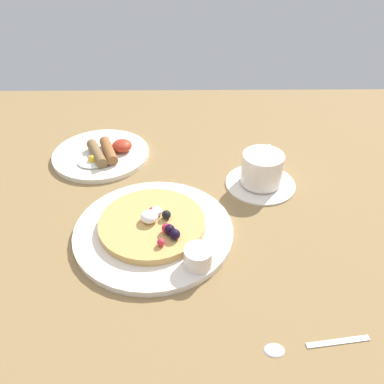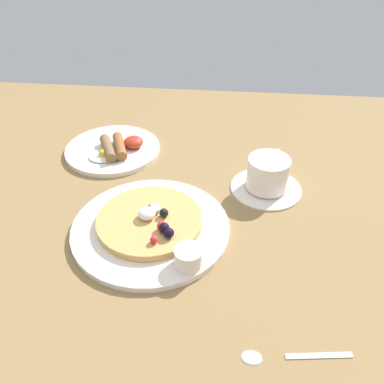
{
  "view_description": "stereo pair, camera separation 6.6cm",
  "coord_description": "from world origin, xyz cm",
  "px_view_note": "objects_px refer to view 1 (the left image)",
  "views": [
    {
      "loc": [
        -0.15,
        -57.49,
        49.28
      ],
      "look_at": [
        0.49,
        1.92,
        4.0
      ],
      "focal_mm": 37.18,
      "sensor_mm": 36.0,
      "label": 1
    },
    {
      "loc": [
        6.39,
        -57.2,
        49.28
      ],
      "look_at": [
        0.49,
        1.92,
        4.0
      ],
      "focal_mm": 37.18,
      "sensor_mm": 36.0,
      "label": 2
    }
  ],
  "objects_px": {
    "coffee_cup": "(263,168)",
    "teaspoon": "(299,346)",
    "syrup_ramekin": "(199,257)",
    "pancake_plate": "(155,231)",
    "breakfast_plate": "(102,154)",
    "coffee_saucer": "(261,183)"
  },
  "relations": [
    {
      "from": "pancake_plate",
      "to": "coffee_saucer",
      "type": "distance_m",
      "value": 0.26
    },
    {
      "from": "pancake_plate",
      "to": "teaspoon",
      "type": "xyz_separation_m",
      "value": [
        0.21,
        -0.23,
        -0.0
      ]
    },
    {
      "from": "pancake_plate",
      "to": "syrup_ramekin",
      "type": "distance_m",
      "value": 0.12
    },
    {
      "from": "breakfast_plate",
      "to": "teaspoon",
      "type": "bearing_deg",
      "value": -54.47
    },
    {
      "from": "breakfast_plate",
      "to": "teaspoon",
      "type": "xyz_separation_m",
      "value": [
        0.35,
        -0.49,
        -0.0
      ]
    },
    {
      "from": "breakfast_plate",
      "to": "teaspoon",
      "type": "distance_m",
      "value": 0.6
    },
    {
      "from": "syrup_ramekin",
      "to": "breakfast_plate",
      "type": "bearing_deg",
      "value": 121.97
    },
    {
      "from": "breakfast_plate",
      "to": "coffee_saucer",
      "type": "xyz_separation_m",
      "value": [
        0.35,
        -0.11,
        -0.0
      ]
    },
    {
      "from": "syrup_ramekin",
      "to": "coffee_saucer",
      "type": "relative_size",
      "value": 0.32
    },
    {
      "from": "coffee_saucer",
      "to": "coffee_cup",
      "type": "height_order",
      "value": "coffee_cup"
    },
    {
      "from": "pancake_plate",
      "to": "syrup_ramekin",
      "type": "bearing_deg",
      "value": -47.93
    },
    {
      "from": "syrup_ramekin",
      "to": "breakfast_plate",
      "type": "xyz_separation_m",
      "value": [
        -0.22,
        0.35,
        -0.02
      ]
    },
    {
      "from": "coffee_cup",
      "to": "teaspoon",
      "type": "bearing_deg",
      "value": -90.72
    },
    {
      "from": "syrup_ramekin",
      "to": "pancake_plate",
      "type": "bearing_deg",
      "value": 132.07
    },
    {
      "from": "breakfast_plate",
      "to": "syrup_ramekin",
      "type": "bearing_deg",
      "value": -58.03
    },
    {
      "from": "breakfast_plate",
      "to": "coffee_cup",
      "type": "height_order",
      "value": "coffee_cup"
    },
    {
      "from": "syrup_ramekin",
      "to": "teaspoon",
      "type": "distance_m",
      "value": 0.19
    },
    {
      "from": "syrup_ramekin",
      "to": "coffee_saucer",
      "type": "bearing_deg",
      "value": 59.78
    },
    {
      "from": "coffee_cup",
      "to": "syrup_ramekin",
      "type": "bearing_deg",
      "value": -120.17
    },
    {
      "from": "syrup_ramekin",
      "to": "coffee_cup",
      "type": "distance_m",
      "value": 0.27
    },
    {
      "from": "coffee_cup",
      "to": "teaspoon",
      "type": "distance_m",
      "value": 0.38
    },
    {
      "from": "teaspoon",
      "to": "coffee_saucer",
      "type": "bearing_deg",
      "value": 89.37
    }
  ]
}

